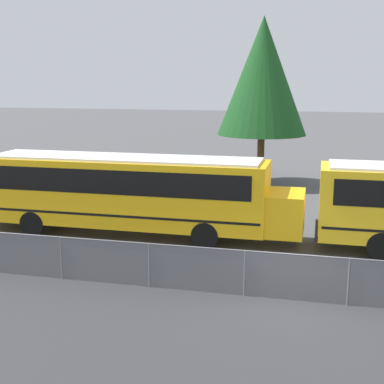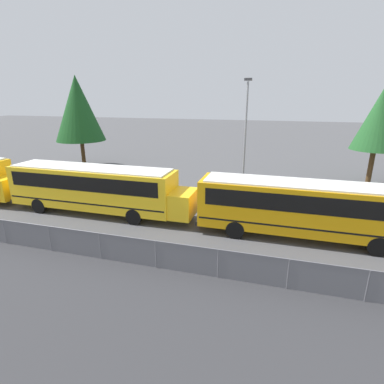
{
  "view_description": "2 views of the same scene",
  "coord_description": "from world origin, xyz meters",
  "px_view_note": "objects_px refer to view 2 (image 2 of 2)",
  "views": [
    {
      "loc": [
        0.52,
        -15.33,
        6.48
      ],
      "look_at": [
        -4.5,
        5.51,
        1.98
      ],
      "focal_mm": 50.0,
      "sensor_mm": 36.0,
      "label": 1
    },
    {
      "loc": [
        18.9,
        -11.81,
        7.94
      ],
      "look_at": [
        14.06,
        5.01,
        2.38
      ],
      "focal_mm": 28.0,
      "sensor_mm": 36.0,
      "label": 2
    }
  ],
  "objects_px": {
    "tree_3": "(78,109)",
    "light_pole": "(245,134)",
    "school_bus_5": "(310,206)",
    "tree_0": "(379,119)",
    "school_bus_4": "(96,186)"
  },
  "relations": [
    {
      "from": "tree_3",
      "to": "school_bus_4",
      "type": "bearing_deg",
      "value": -51.71
    },
    {
      "from": "light_pole",
      "to": "tree_3",
      "type": "relative_size",
      "value": 0.91
    },
    {
      "from": "school_bus_5",
      "to": "school_bus_4",
      "type": "bearing_deg",
      "value": 179.34
    },
    {
      "from": "school_bus_4",
      "to": "tree_0",
      "type": "xyz_separation_m",
      "value": [
        20.25,
        12.63,
        4.09
      ]
    },
    {
      "from": "school_bus_5",
      "to": "tree_0",
      "type": "relative_size",
      "value": 1.54
    },
    {
      "from": "tree_3",
      "to": "light_pole",
      "type": "bearing_deg",
      "value": -14.28
    },
    {
      "from": "tree_3",
      "to": "school_bus_5",
      "type": "bearing_deg",
      "value": -28.07
    },
    {
      "from": "school_bus_4",
      "to": "tree_3",
      "type": "height_order",
      "value": "tree_3"
    },
    {
      "from": "school_bus_4",
      "to": "tree_0",
      "type": "height_order",
      "value": "tree_0"
    },
    {
      "from": "school_bus_5",
      "to": "tree_0",
      "type": "distance_m",
      "value": 14.8
    },
    {
      "from": "tree_0",
      "to": "tree_3",
      "type": "height_order",
      "value": "tree_3"
    },
    {
      "from": "school_bus_4",
      "to": "tree_0",
      "type": "bearing_deg",
      "value": 31.95
    },
    {
      "from": "light_pole",
      "to": "school_bus_5",
      "type": "bearing_deg",
      "value": -59.32
    },
    {
      "from": "school_bus_5",
      "to": "tree_3",
      "type": "xyz_separation_m",
      "value": [
        -24.01,
        12.8,
        4.68
      ]
    },
    {
      "from": "school_bus_4",
      "to": "tree_3",
      "type": "bearing_deg",
      "value": 128.29
    }
  ]
}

